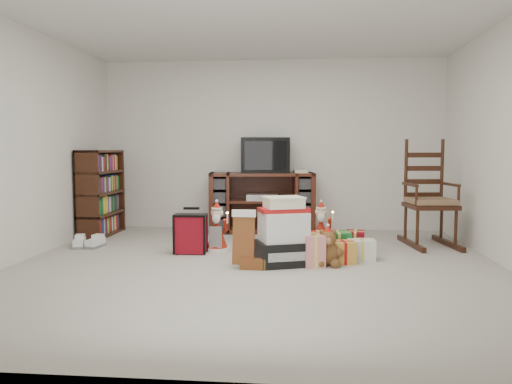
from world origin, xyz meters
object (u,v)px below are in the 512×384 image
bookshelf (101,194)px  crt_television (265,155)px  teddy_bear (328,250)px  rocking_chair (429,208)px  gift_pile (284,236)px  red_suitcase (190,234)px  sneaker_pair (87,243)px  tv_stand (262,202)px  gift_cluster (339,247)px  mrs_claus_figurine (217,231)px  santa_figurine (321,229)px

bookshelf → crt_television: 2.35m
teddy_bear → crt_television: size_ratio=0.50×
rocking_chair → crt_television: size_ratio=1.87×
gift_pile → teddy_bear: 0.47m
red_suitcase → crt_television: bearing=63.1°
teddy_bear → sneaker_pair: size_ratio=0.97×
sneaker_pair → crt_television: bearing=26.7°
tv_stand → gift_cluster: 2.02m
tv_stand → red_suitcase: 1.77m
gift_pile → red_suitcase: size_ratio=1.30×
bookshelf → red_suitcase: bearing=-36.5°
tv_stand → crt_television: size_ratio=2.11×
teddy_bear → mrs_claus_figurine: mrs_claus_figurine is taller
red_suitcase → mrs_claus_figurine: 0.34m
red_suitcase → crt_television: 1.97m
tv_stand → teddy_bear: tv_stand is taller
bookshelf → crt_television: (2.23, 0.49, 0.54)m
santa_figurine → red_suitcase: bearing=-160.1°
mrs_claus_figurine → sneaker_pair: (-1.60, 0.03, -0.17)m
rocking_chair → gift_pile: 2.16m
red_suitcase → santa_figurine: (1.49, 0.54, -0.01)m
bookshelf → teddy_bear: bookshelf is taller
rocking_chair → red_suitcase: 2.95m
sneaker_pair → gift_cluster: 3.02m
rocking_chair → red_suitcase: bearing=-171.8°
teddy_bear → sneaker_pair: teddy_bear is taller
tv_stand → red_suitcase: size_ratio=2.92×
tv_stand → gift_cluster: (0.98, -1.73, -0.30)m
sneaker_pair → crt_television: crt_television is taller
crt_television → rocking_chair: bearing=-28.0°
bookshelf → santa_figurine: 3.08m
red_suitcase → mrs_claus_figurine: size_ratio=0.90×
red_suitcase → gift_pile: bearing=-25.5°
gift_pile → teddy_bear: bearing=-18.4°
tv_stand → rocking_chair: (2.15, -0.82, 0.04)m
sneaker_pair → gift_cluster: (2.99, -0.36, 0.07)m
gift_pile → teddy_bear: size_ratio=1.87×
teddy_bear → gift_cluster: (0.14, 0.32, -0.03)m
gift_pile → gift_cluster: size_ratio=0.66×
teddy_bear → mrs_claus_figurine: bearing=152.6°
teddy_bear → santa_figurine: santa_figurine is taller
crt_television → sneaker_pair: bearing=-153.1°
tv_stand → rocking_chair: size_ratio=1.13×
sneaker_pair → crt_television: 2.68m
red_suitcase → sneaker_pair: red_suitcase is taller
teddy_bear → gift_pile: bearing=-178.5°
tv_stand → red_suitcase: bearing=-119.4°
tv_stand → gift_cluster: size_ratio=1.48×
bookshelf → mrs_claus_figurine: bookshelf is taller
rocking_chair → crt_television: bearing=151.4°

